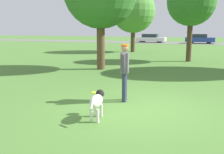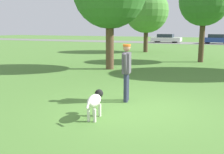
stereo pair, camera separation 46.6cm
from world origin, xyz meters
The scene contains 9 objects.
ground_plane centered at (0.00, 0.00, 0.00)m, with size 120.00×120.00×0.00m, color #4C7A33.
far_road_strip centered at (0.00, 33.64, 0.01)m, with size 120.00×6.00×0.01m.
person centered at (-0.56, 0.57, 1.03)m, with size 0.29×0.68×1.73m.
dog centered at (-0.74, -1.17, 0.45)m, with size 0.39×1.09×0.65m.
frisbee centered at (-1.84, 1.22, 0.01)m, with size 0.22×0.22×0.02m.
tree_mid_center centered at (0.68, 11.33, 3.87)m, with size 3.15×3.15×5.47m.
tree_far_left centered at (-4.70, 16.98, 3.74)m, with size 4.02×4.02×5.76m.
parked_car_white centered at (-6.33, 33.87, 0.64)m, with size 4.54×1.87×1.30m.
parked_car_blue centered at (0.95, 33.44, 0.68)m, with size 4.14×1.99×1.36m.
Camera 1 is at (1.68, -6.89, 2.20)m, focal length 42.00 mm.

